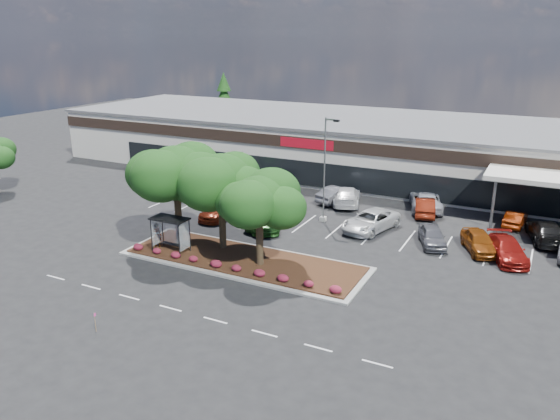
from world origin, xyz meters
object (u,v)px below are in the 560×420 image
at_px(light_pole, 325,177).
at_px(survey_stake, 95,320).
at_px(car_1, 220,210).
at_px(car_0, 195,190).

distance_m(light_pole, survey_stake, 23.43).
bearing_deg(car_1, survey_stake, -81.26).
bearing_deg(survey_stake, car_0, 113.15).
height_order(light_pole, car_0, light_pole).
relative_size(car_0, car_1, 0.94).
height_order(light_pole, car_1, light_pole).
height_order(light_pole, survey_stake, light_pole).
bearing_deg(car_0, survey_stake, -44.56).
xyz_separation_m(light_pole, car_1, (-8.74, -3.21, -3.26)).
relative_size(survey_stake, car_0, 0.24).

